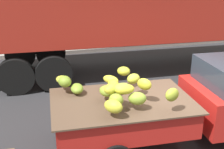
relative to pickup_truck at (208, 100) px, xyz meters
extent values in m
plane|color=#28282B|center=(-0.79, 0.08, -0.89)|extent=(220.00, 220.00, 0.00)
cube|color=gray|center=(-0.79, 7.60, -0.81)|extent=(80.00, 0.80, 0.16)
cube|color=#B21E19|center=(-1.85, 0.11, -0.31)|extent=(2.71, 1.79, 0.08)
cube|color=#B21E19|center=(-1.80, 0.91, -0.05)|extent=(2.62, 0.21, 0.44)
cube|color=#B21E19|center=(-1.90, -0.68, -0.05)|extent=(2.62, 0.21, 0.44)
cube|color=#B21E19|center=(-0.57, 0.04, -0.05)|extent=(0.15, 1.64, 0.44)
cube|color=#B21E19|center=(-3.13, 0.19, -0.05)|extent=(0.15, 1.64, 0.44)
cube|color=#B21914|center=(-1.80, 0.94, -0.09)|extent=(2.51, 0.16, 0.07)
cube|color=brown|center=(-1.85, 0.11, 0.18)|extent=(2.84, 1.92, 0.03)
ellipsoid|color=olive|center=(-2.11, -0.34, 0.43)|extent=(0.33, 0.32, 0.23)
ellipsoid|color=olive|center=(-1.72, -0.36, 0.42)|extent=(0.38, 0.33, 0.23)
ellipsoid|color=gold|center=(-1.49, -0.10, 0.57)|extent=(0.32, 0.35, 0.22)
ellipsoid|color=gold|center=(-1.93, -0.25, 0.58)|extent=(0.40, 0.30, 0.18)
ellipsoid|color=olive|center=(-1.95, -0.22, 0.59)|extent=(0.37, 0.30, 0.19)
ellipsoid|color=olive|center=(-2.15, 0.16, 0.40)|extent=(0.36, 0.40, 0.21)
ellipsoid|color=olive|center=(-2.87, 0.73, 0.45)|extent=(0.35, 0.37, 0.23)
ellipsoid|color=gold|center=(-2.88, 0.88, 0.44)|extent=(0.41, 0.43, 0.16)
ellipsoid|color=gold|center=(-1.94, 0.44, 0.42)|extent=(0.26, 0.40, 0.17)
ellipsoid|color=gold|center=(-2.21, -0.53, 0.41)|extent=(0.39, 0.41, 0.23)
ellipsoid|color=olive|center=(-2.64, 0.62, 0.32)|extent=(0.27, 0.37, 0.19)
ellipsoid|color=#A2A529|center=(-1.64, 0.69, 0.57)|extent=(0.37, 0.37, 0.18)
ellipsoid|color=olive|center=(-1.16, -0.59, 0.53)|extent=(0.34, 0.29, 0.24)
ellipsoid|color=gold|center=(-1.93, 0.63, 0.43)|extent=(0.37, 0.41, 0.17)
ellipsoid|color=gold|center=(-2.14, -0.13, 0.57)|extent=(0.37, 0.35, 0.19)
ellipsoid|color=gold|center=(-1.58, 0.23, 0.56)|extent=(0.36, 0.34, 0.20)
cylinder|color=black|center=(0.74, 0.75, -0.57)|extent=(0.65, 0.24, 0.64)
cylinder|color=black|center=(-2.11, 0.92, -0.57)|extent=(0.65, 0.24, 0.64)
cube|color=black|center=(0.76, 4.53, 0.21)|extent=(11.05, 0.89, 0.30)
cylinder|color=black|center=(-2.78, 5.89, -0.35)|extent=(1.09, 0.35, 1.08)
cylinder|color=black|center=(-2.89, 3.49, -0.35)|extent=(1.09, 0.35, 1.08)
cylinder|color=black|center=(-3.86, 5.94, -0.35)|extent=(1.09, 0.35, 1.08)
cylinder|color=black|center=(-3.96, 3.54, -0.35)|extent=(1.09, 0.35, 1.08)
camera|label=1|loc=(-3.45, -4.79, 2.64)|focal=46.97mm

